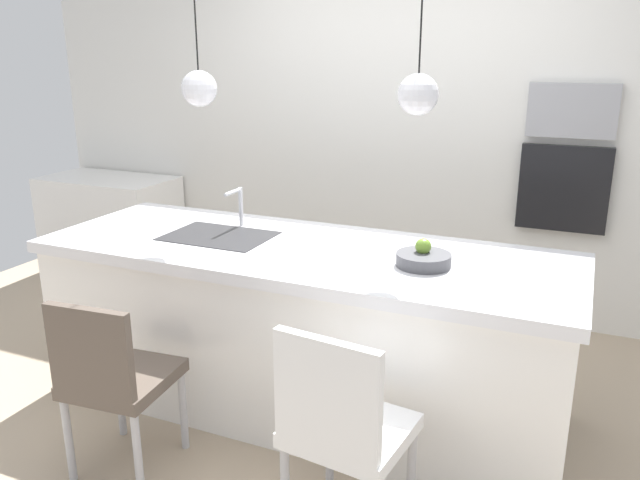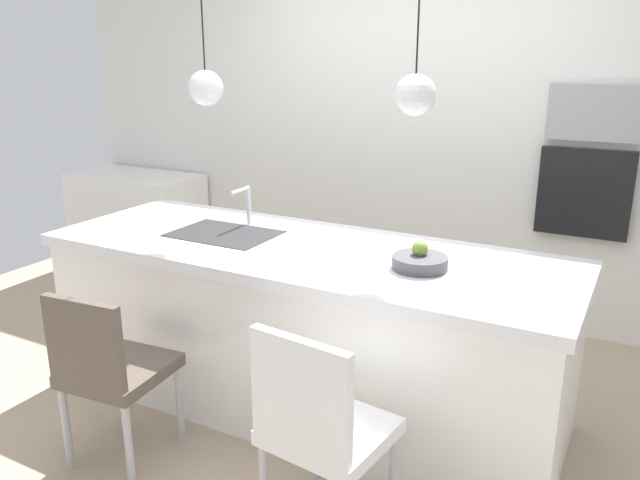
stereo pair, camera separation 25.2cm
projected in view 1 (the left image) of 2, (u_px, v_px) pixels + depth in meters
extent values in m
plane|color=tan|center=(303.00, 402.00, 3.44)|extent=(6.60, 6.60, 0.00)
cube|color=silver|center=(399.00, 129.00, 4.51)|extent=(6.00, 0.10, 2.60)
cube|color=white|center=(303.00, 333.00, 3.32)|extent=(2.67, 0.90, 0.83)
cube|color=white|center=(302.00, 253.00, 3.19)|extent=(2.73, 0.96, 0.06)
cube|color=#2D2D30|center=(219.00, 237.00, 3.37)|extent=(0.56, 0.40, 0.02)
cylinder|color=silver|center=(241.00, 207.00, 3.55)|extent=(0.02, 0.02, 0.22)
cylinder|color=silver|center=(233.00, 192.00, 3.45)|extent=(0.02, 0.16, 0.02)
cylinder|color=#4C4C51|center=(423.00, 260.00, 2.90)|extent=(0.25, 0.25, 0.06)
sphere|color=olive|center=(423.00, 246.00, 2.90)|extent=(0.08, 0.08, 0.08)
cube|color=white|center=(111.00, 225.00, 5.36)|extent=(1.10, 0.60, 0.83)
cube|color=#9E9EA3|center=(572.00, 110.00, 3.96)|extent=(0.54, 0.08, 0.34)
cube|color=black|center=(563.00, 188.00, 4.10)|extent=(0.56, 0.08, 0.56)
cube|color=brown|center=(124.00, 378.00, 2.81)|extent=(0.45, 0.46, 0.06)
cube|color=brown|center=(90.00, 352.00, 2.56)|extent=(0.40, 0.07, 0.39)
cylinder|color=#B2B2B7|center=(183.00, 410.00, 2.99)|extent=(0.04, 0.04, 0.41)
cylinder|color=#B2B2B7|center=(120.00, 397.00, 3.10)|extent=(0.04, 0.04, 0.41)
cylinder|color=#B2B2B7|center=(138.00, 455.00, 2.65)|extent=(0.04, 0.04, 0.41)
cylinder|color=#B2B2B7|center=(69.00, 440.00, 2.76)|extent=(0.04, 0.04, 0.41)
cube|color=white|center=(350.00, 430.00, 2.39)|extent=(0.48, 0.46, 0.06)
cube|color=white|center=(327.00, 396.00, 2.16)|extent=(0.41, 0.09, 0.42)
cylinder|color=#B2B2B7|center=(411.00, 475.00, 2.51)|extent=(0.04, 0.04, 0.43)
cylinder|color=#B2B2B7|center=(330.00, 447.00, 2.69)|extent=(0.04, 0.04, 0.43)
sphere|color=silver|center=(199.00, 89.00, 3.18)|extent=(0.18, 0.18, 0.18)
cylinder|color=black|center=(195.00, 6.00, 3.06)|extent=(0.01, 0.01, 0.60)
sphere|color=silver|center=(418.00, 95.00, 2.74)|extent=(0.18, 0.18, 0.18)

